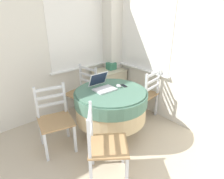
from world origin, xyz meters
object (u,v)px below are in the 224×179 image
(dining_chair_near_back_window, at_px, (83,92))
(cell_phone, at_px, (124,86))
(round_dining_table, at_px, (111,103))
(laptop, at_px, (102,86))
(computer_mouse, at_px, (119,86))
(dining_chair_camera_near, at_px, (104,145))
(dining_chair_left_flank, at_px, (55,119))
(dining_chair_near_right_window, at_px, (144,94))
(storage_box, at_px, (111,66))
(corner_cabinet, at_px, (110,86))

(dining_chair_near_back_window, bearing_deg, cell_phone, -74.12)
(round_dining_table, distance_m, laptop, 0.28)
(computer_mouse, bearing_deg, dining_chair_camera_near, -142.13)
(round_dining_table, relative_size, dining_chair_near_back_window, 1.18)
(dining_chair_camera_near, bearing_deg, cell_phone, 34.07)
(laptop, bearing_deg, dining_chair_left_flank, 167.01)
(round_dining_table, height_order, dining_chair_near_back_window, dining_chair_near_back_window)
(dining_chair_near_right_window, bearing_deg, computer_mouse, -177.56)
(computer_mouse, bearing_deg, storage_box, 55.22)
(storage_box, bearing_deg, laptop, -136.87)
(dining_chair_camera_near, xyz_separation_m, storage_box, (1.35, 1.46, 0.31))
(laptop, xyz_separation_m, dining_chair_camera_near, (-0.52, -0.68, -0.35))
(dining_chair_left_flank, xyz_separation_m, storage_box, (1.52, 0.62, 0.31))
(dining_chair_near_back_window, distance_m, dining_chair_near_right_window, 1.06)
(computer_mouse, relative_size, cell_phone, 0.72)
(laptop, xyz_separation_m, dining_chair_near_back_window, (0.08, 0.67, -0.35))
(dining_chair_camera_near, relative_size, storage_box, 5.51)
(dining_chair_camera_near, bearing_deg, dining_chair_near_back_window, 65.83)
(cell_phone, relative_size, dining_chair_near_right_window, 0.14)
(cell_phone, xyz_separation_m, corner_cabinet, (0.47, 0.89, -0.41))
(computer_mouse, distance_m, dining_chair_near_right_window, 0.71)
(laptop, relative_size, dining_chair_left_flank, 0.37)
(dining_chair_left_flank, bearing_deg, laptop, -12.99)
(cell_phone, bearing_deg, dining_chair_camera_near, -145.93)
(laptop, distance_m, corner_cabinet, 1.18)
(computer_mouse, bearing_deg, cell_phone, -5.92)
(dining_chair_near_right_window, height_order, dining_chair_camera_near, same)
(round_dining_table, xyz_separation_m, computer_mouse, (0.17, 0.02, 0.21))
(round_dining_table, xyz_separation_m, dining_chair_camera_near, (-0.57, -0.55, -0.12))
(dining_chair_near_back_window, relative_size, corner_cabinet, 1.31)
(dining_chair_near_back_window, xyz_separation_m, dining_chair_left_flank, (-0.77, -0.51, 0.00))
(cell_phone, distance_m, storage_box, 1.04)
(dining_chair_near_back_window, distance_m, corner_cabinet, 0.71)
(laptop, height_order, storage_box, laptop)
(dining_chair_camera_near, height_order, storage_box, dining_chair_camera_near)
(dining_chair_left_flank, bearing_deg, dining_chair_near_back_window, 33.16)
(cell_phone, bearing_deg, corner_cabinet, 62.26)
(dining_chair_left_flank, height_order, storage_box, dining_chair_left_flank)
(cell_phone, bearing_deg, dining_chair_near_back_window, 105.88)
(corner_cabinet, xyz_separation_m, storage_box, (0.05, 0.01, 0.40))
(storage_box, bearing_deg, dining_chair_near_back_window, -171.44)
(round_dining_table, bearing_deg, storage_box, 49.25)
(cell_phone, xyz_separation_m, dining_chair_near_back_window, (-0.22, 0.79, -0.31))
(dining_chair_near_back_window, relative_size, dining_chair_left_flank, 1.00)
(cell_phone, relative_size, dining_chair_left_flank, 0.14)
(dining_chair_near_right_window, bearing_deg, round_dining_table, -176.71)
(dining_chair_camera_near, relative_size, dining_chair_left_flank, 1.00)
(cell_phone, relative_size, dining_chair_camera_near, 0.14)
(cell_phone, xyz_separation_m, dining_chair_near_right_window, (0.53, 0.04, -0.31))
(computer_mouse, relative_size, corner_cabinet, 0.13)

